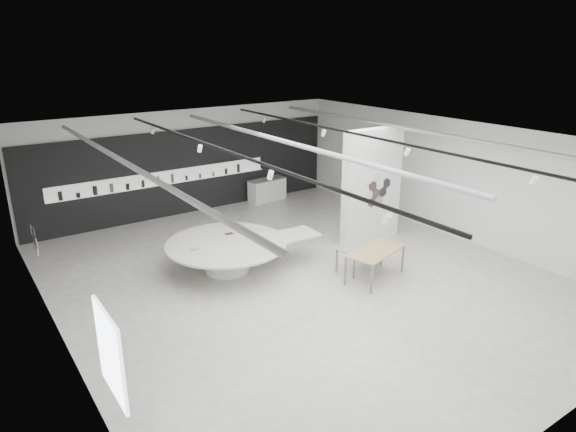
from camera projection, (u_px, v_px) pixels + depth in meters
room at (297, 206)px, 13.24m from camera, size 12.02×14.02×3.82m
back_wall_display at (187, 172)px, 18.81m from camera, size 11.80×0.27×3.10m
partition_column at (372, 186)px, 16.04m from camera, size 2.20×0.38×3.60m
display_island at (229, 252)px, 14.22m from camera, size 4.32×3.44×0.86m
sample_table_wood at (376, 252)px, 13.67m from camera, size 1.94×1.34×0.83m
sample_table_stone at (360, 248)px, 14.31m from camera, size 1.45×0.91×0.69m
kitchen_counter at (267, 190)px, 20.54m from camera, size 1.61×0.76×1.23m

